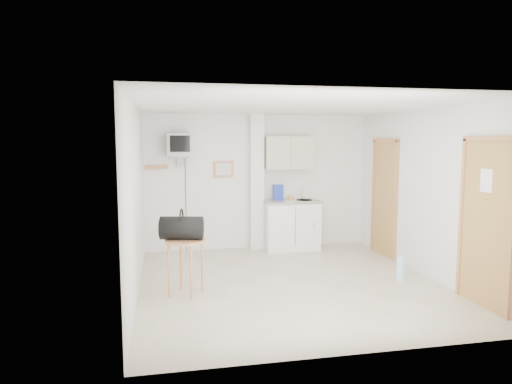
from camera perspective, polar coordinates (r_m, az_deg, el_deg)
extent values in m
plane|color=#B7AC92|center=(6.67, 4.19, -11.24)|extent=(4.50, 4.50, 0.00)
cube|color=white|center=(8.58, 0.24, 1.28)|extent=(4.20, 0.04, 2.50)
cube|color=white|center=(4.30, 12.40, -4.10)|extent=(4.20, 0.04, 2.50)
cube|color=white|center=(6.18, -14.82, -0.97)|extent=(0.04, 4.50, 2.50)
cube|color=white|center=(7.25, 20.48, -0.09)|extent=(0.04, 4.50, 2.50)
cube|color=white|center=(6.37, 4.38, 10.71)|extent=(4.20, 4.50, 0.04)
cube|color=white|center=(8.46, 0.05, 1.20)|extent=(0.25, 0.22, 2.50)
cube|color=#C17852|center=(8.43, -4.07, 2.87)|extent=(0.36, 0.03, 0.30)
cube|color=silver|center=(8.42, -4.06, 2.87)|extent=(0.28, 0.01, 0.22)
cube|color=#A47142|center=(8.35, -12.27, 3.05)|extent=(0.40, 0.05, 0.06)
cube|color=white|center=(8.54, -1.85, -0.78)|extent=(0.15, 0.02, 0.08)
cylinder|color=#A47142|center=(8.30, -13.31, 2.93)|extent=(0.02, 0.08, 0.02)
cylinder|color=#A47142|center=(8.29, -12.27, 2.96)|extent=(0.02, 0.08, 0.02)
cylinder|color=#A47142|center=(8.29, -11.24, 2.98)|extent=(0.02, 0.08, 0.02)
cube|color=#9C6C38|center=(8.35, 15.75, -0.84)|extent=(0.04, 0.75, 2.00)
cube|color=#9E663C|center=(8.35, 15.72, -0.84)|extent=(0.06, 0.87, 2.06)
cube|color=#9C6C38|center=(6.18, 26.80, -3.71)|extent=(0.04, 0.82, 2.02)
cube|color=#9E663C|center=(6.17, 26.76, -3.72)|extent=(0.06, 0.94, 2.08)
cube|color=white|center=(6.10, 26.87, 1.28)|extent=(0.01, 0.20, 0.28)
cube|color=white|center=(8.56, 4.42, -4.23)|extent=(1.00, 0.55, 0.88)
cube|color=gray|center=(8.49, 4.45, -1.18)|extent=(1.03, 0.58, 0.04)
cylinder|color=#B7B7BA|center=(8.56, 6.06, -1.16)|extent=(0.30, 0.30, 0.05)
cylinder|color=#B7B7BA|center=(8.68, 5.79, -0.36)|extent=(0.02, 0.02, 0.16)
cylinder|color=#B7B7BA|center=(8.61, 5.91, 0.09)|extent=(0.02, 0.13, 0.02)
cube|color=beige|center=(8.52, 4.09, 4.93)|extent=(0.90, 0.32, 0.60)
cube|color=#1F35AA|center=(8.48, 2.77, -0.05)|extent=(0.19, 0.07, 0.29)
cylinder|color=white|center=(8.39, 4.32, -1.07)|extent=(0.22, 0.22, 0.01)
sphere|color=tan|center=(8.39, 4.32, -0.76)|extent=(0.11, 0.11, 0.11)
cube|color=slate|center=(8.22, -9.52, 4.31)|extent=(0.36, 0.32, 0.02)
cube|color=slate|center=(8.35, -9.54, 3.80)|extent=(0.10, 0.06, 0.20)
cube|color=#A2A2A4|center=(8.14, -9.53, 5.84)|extent=(0.44, 0.42, 0.40)
cube|color=black|center=(7.93, -9.48, 5.97)|extent=(0.34, 0.02, 0.28)
cylinder|color=black|center=(8.44, -8.76, -1.52)|extent=(0.01, 0.01, 1.73)
cylinder|color=#A47142|center=(6.07, -8.81, -6.03)|extent=(0.54, 0.54, 0.03)
cylinder|color=#A47142|center=(6.23, -6.71, -9.17)|extent=(0.04, 0.04, 0.71)
cylinder|color=#A47142|center=(6.38, -9.35, -8.85)|extent=(0.04, 0.04, 0.71)
cylinder|color=#A47142|center=(6.11, -10.83, -9.57)|extent=(0.04, 0.04, 0.71)
cylinder|color=#A47142|center=(5.95, -8.10, -9.93)|extent=(0.04, 0.04, 0.71)
cylinder|color=black|center=(6.06, -9.28, -4.46)|extent=(0.60, 0.41, 0.30)
torus|color=black|center=(6.03, -9.30, -3.13)|extent=(0.07, 0.23, 0.23)
cylinder|color=#ACDFF0|center=(7.06, 17.63, -9.11)|extent=(0.13, 0.13, 0.34)
cylinder|color=#ACDFF0|center=(7.01, 17.69, -7.63)|extent=(0.04, 0.04, 0.04)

